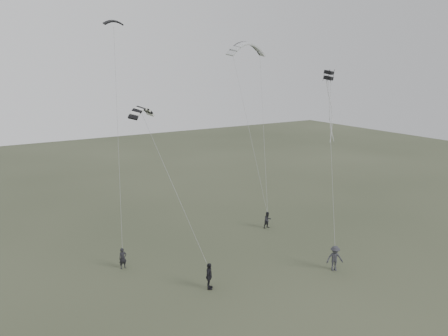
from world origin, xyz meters
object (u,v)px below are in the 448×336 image
kite_dark_small (113,21)px  kite_box (329,75)px  flyer_center (209,276)px  flyer_left (123,258)px  kite_pale_large (247,43)px  kite_striped (142,108)px  flyer_right (268,220)px  flyer_far (335,258)px

kite_dark_small → kite_box: (14.69, -8.81, -4.14)m
flyer_center → kite_box: 18.45m
flyer_left → kite_pale_large: (16.47, 7.42, 16.65)m
flyer_center → kite_striped: bearing=59.1°
kite_dark_small → kite_box: 17.62m
flyer_left → kite_box: bearing=-16.0°
flyer_center → kite_striped: 12.87m
flyer_right → flyer_center: bearing=-145.0°
flyer_far → kite_striped: bearing=170.8°
flyer_far → kite_dark_small: size_ratio=1.30×
kite_striped → kite_box: bearing=-52.9°
kite_striped → kite_box: size_ratio=3.79×
flyer_left → flyer_center: size_ratio=0.85×
flyer_left → kite_box: (16.43, -4.34, 13.70)m
kite_pale_large → kite_box: bearing=-96.2°
flyer_right → flyer_far: bearing=-95.7°
kite_pale_large → kite_striped: size_ratio=1.70×
kite_pale_large → kite_striped: kite_pale_large is taller
kite_pale_large → kite_box: 12.13m
kite_pale_large → kite_box: kite_pale_large is taller
flyer_center → kite_pale_large: size_ratio=0.42×
flyer_right → kite_dark_small: size_ratio=1.06×
kite_dark_small → kite_pale_large: kite_dark_small is taller
kite_dark_small → flyer_right: bearing=-13.0°
flyer_left → flyer_far: size_ratio=0.83×
kite_dark_small → flyer_far: bearing=-46.3°
flyer_left → flyer_center: 7.48m
flyer_center → kite_striped: kite_striped is taller
flyer_far → kite_striped: kite_striped is taller
flyer_far → kite_box: (2.82, 4.49, 13.53)m
flyer_right → flyer_center: (-10.65, -7.28, 0.15)m
flyer_right → flyer_far: size_ratio=0.82×
flyer_center → flyer_far: 9.88m
kite_pale_large → kite_striped: (-14.66, -8.03, -5.17)m
kite_dark_small → kite_pale_large: (14.72, 2.95, -1.19)m
flyer_right → kite_pale_large: (1.75, 6.41, 16.66)m
flyer_center → kite_box: (12.37, 1.93, 13.56)m
flyer_left → kite_striped: kite_striped is taller
flyer_left → kite_dark_small: 18.47m
flyer_right → kite_dark_small: bearing=165.7°
flyer_center → flyer_far: flyer_far is taller
flyer_center → flyer_far: size_ratio=0.97×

